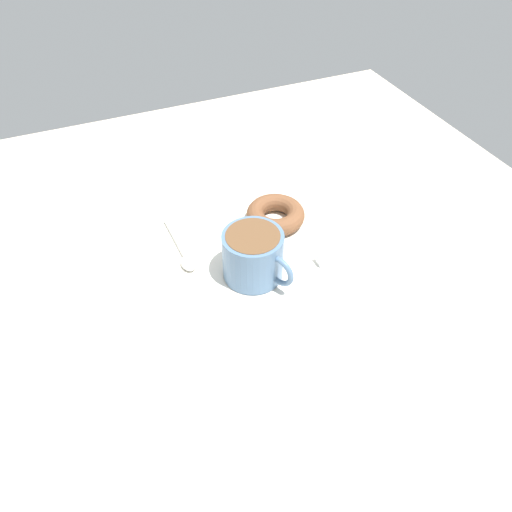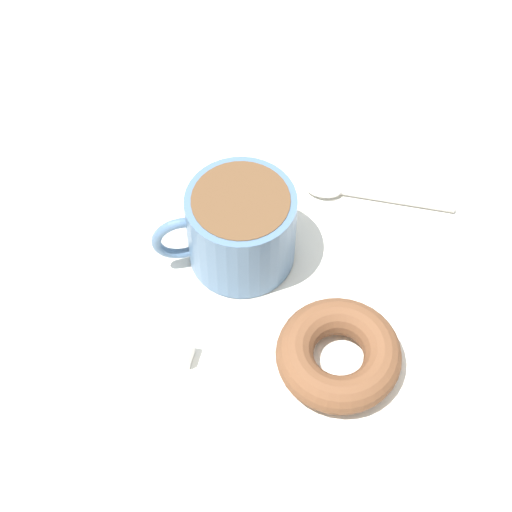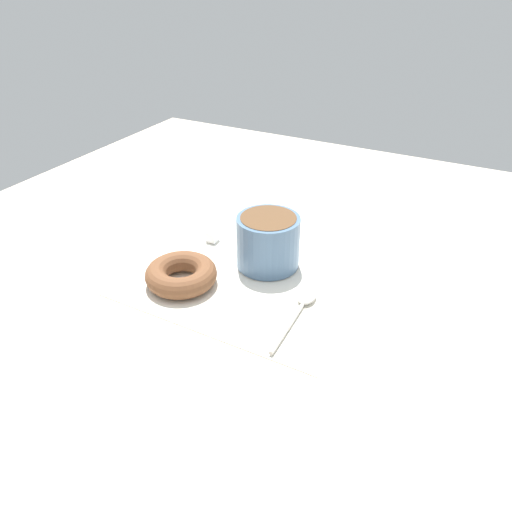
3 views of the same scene
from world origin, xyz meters
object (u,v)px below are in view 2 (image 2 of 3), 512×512
object	(u,v)px
donut	(339,355)
sugar_cube	(181,353)
spoon	(346,192)
coffee_cup	(239,227)

from	to	relation	value
donut	sugar_cube	world-z (taller)	donut
donut	spoon	distance (cm)	18.07
sugar_cube	spoon	bearing A→B (deg)	-26.23
coffee_cup	spoon	distance (cm)	12.74
spoon	sugar_cube	world-z (taller)	sugar_cube
coffee_cup	sugar_cube	size ratio (longest dim) A/B	6.86
sugar_cube	donut	bearing A→B (deg)	-78.15
coffee_cup	donut	bearing A→B (deg)	-129.14
donut	sugar_cube	distance (cm)	13.05
donut	spoon	xyz separation A→B (cm)	(17.83, 2.66, -1.18)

